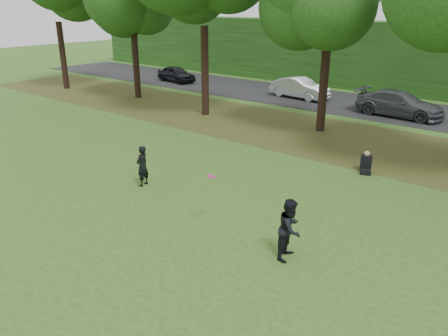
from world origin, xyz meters
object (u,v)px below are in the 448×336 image
at_px(frisbee, 211,176).
at_px(seated_person, 366,164).
at_px(player_left, 142,166).
at_px(player_right, 290,229).

distance_m(frisbee, seated_person, 7.69).
relative_size(player_left, player_right, 0.91).
bearing_deg(player_left, frisbee, 67.81).
bearing_deg(player_right, seated_person, -1.83).
relative_size(player_right, frisbee, 5.11).
height_order(player_right, seated_person, player_right).
xyz_separation_m(frisbee, seated_person, (1.80, 7.35, -1.33)).
bearing_deg(player_right, frisbee, 82.42).
height_order(player_left, player_right, player_right).
bearing_deg(player_right, player_left, 74.45).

